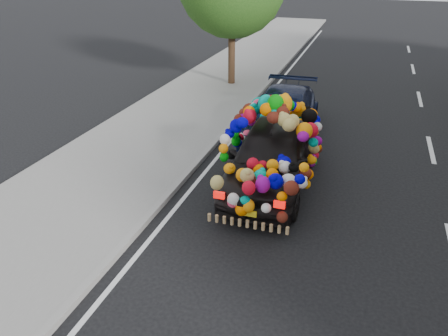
# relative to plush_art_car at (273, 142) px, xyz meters

# --- Properties ---
(ground) EXTENTS (100.00, 100.00, 0.00)m
(ground) POSITION_rel_plush_art_car_xyz_m (0.28, -1.57, -1.10)
(ground) COLOR black
(ground) RESTS_ON ground
(sidewalk) EXTENTS (4.00, 60.00, 0.12)m
(sidewalk) POSITION_rel_plush_art_car_xyz_m (-4.02, -1.57, -1.04)
(sidewalk) COLOR gray
(sidewalk) RESTS_ON ground
(kerb) EXTENTS (0.15, 60.00, 0.13)m
(kerb) POSITION_rel_plush_art_car_xyz_m (-2.07, -1.57, -1.03)
(kerb) COLOR gray
(kerb) RESTS_ON ground
(plush_art_car) EXTENTS (2.21, 4.61, 2.14)m
(plush_art_car) POSITION_rel_plush_art_car_xyz_m (0.00, 0.00, 0.00)
(plush_art_car) COLOR black
(plush_art_car) RESTS_ON ground
(navy_sedan) EXTENTS (2.16, 4.80, 1.36)m
(navy_sedan) POSITION_rel_plush_art_car_xyz_m (-0.37, 2.98, -0.41)
(navy_sedan) COLOR black
(navy_sedan) RESTS_ON ground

